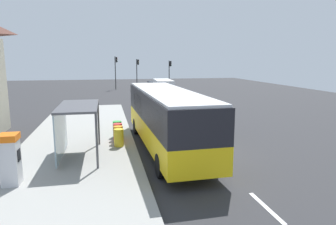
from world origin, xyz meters
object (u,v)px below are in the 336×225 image
at_px(recycling_bin_yellow, 119,138).
at_px(recycling_bin_orange, 118,135).
at_px(recycling_bin_green, 117,129).
at_px(bus_shelter, 72,118).
at_px(recycling_bin_red, 118,132).
at_px(traffic_light_near_side, 170,70).
at_px(traffic_light_far_side, 116,68).
at_px(bus, 166,116).
at_px(sedan_near, 154,86).
at_px(ticket_machine, 10,159).
at_px(traffic_light_median, 137,69).
at_px(white_van, 163,87).

bearing_deg(recycling_bin_yellow, recycling_bin_orange, 90.00).
relative_size(recycling_bin_green, bus_shelter, 0.24).
bearing_deg(recycling_bin_red, recycling_bin_yellow, -90.00).
bearing_deg(traffic_light_near_side, traffic_light_far_side, 174.69).
bearing_deg(bus, sedan_near, 82.30).
distance_m(ticket_machine, recycling_bin_red, 7.09).
distance_m(recycling_bin_yellow, traffic_light_median, 34.67).
bearing_deg(traffic_light_median, recycling_bin_yellow, -97.65).
xyz_separation_m(sedan_near, traffic_light_near_side, (3.20, 3.54, 2.28)).
height_order(sedan_near, recycling_bin_green, sedan_near).
distance_m(white_van, traffic_light_far_side, 13.75).
bearing_deg(ticket_machine, traffic_light_median, 77.20).
distance_m(recycling_bin_red, traffic_light_far_side, 32.20).
distance_m(traffic_light_far_side, traffic_light_median, 3.60).
xyz_separation_m(traffic_light_far_side, bus_shelter, (-3.31, -34.78, -1.36)).
relative_size(traffic_light_near_side, traffic_light_far_side, 0.88).
distance_m(traffic_light_near_side, bus_shelter, 36.03).
xyz_separation_m(ticket_machine, traffic_light_near_side, (13.87, 36.97, 1.90)).
bearing_deg(recycling_bin_yellow, ticket_machine, -133.99).
relative_size(recycling_bin_yellow, bus_shelter, 0.24).
xyz_separation_m(white_van, traffic_light_near_side, (3.30, 11.70, 1.72)).
relative_size(recycling_bin_red, recycling_bin_green, 1.00).
bearing_deg(ticket_machine, white_van, 67.31).
relative_size(bus, white_van, 2.10).
relative_size(traffic_light_near_side, bus_shelter, 1.15).
height_order(sedan_near, traffic_light_near_side, traffic_light_near_side).
distance_m(ticket_machine, traffic_light_median, 39.61).
distance_m(white_van, recycling_bin_green, 19.93).
relative_size(white_van, traffic_light_far_side, 1.01).
xyz_separation_m(recycling_bin_red, recycling_bin_green, (0.00, 0.70, 0.00)).
xyz_separation_m(recycling_bin_green, traffic_light_far_side, (1.10, 31.36, 2.80)).
height_order(sedan_near, recycling_bin_orange, sedan_near).
relative_size(white_van, traffic_light_median, 1.10).
xyz_separation_m(sedan_near, recycling_bin_yellow, (-6.50, -29.13, -0.14)).
distance_m(sedan_near, recycling_bin_red, 28.48).
relative_size(recycling_bin_red, traffic_light_far_side, 0.18).
distance_m(traffic_light_near_side, traffic_light_far_side, 8.65).
height_order(recycling_bin_yellow, recycling_bin_green, same).
distance_m(recycling_bin_green, traffic_light_median, 32.59).
bearing_deg(traffic_light_median, bus_shelter, -100.84).
distance_m(recycling_bin_orange, bus_shelter, 3.33).
height_order(white_van, traffic_light_near_side, traffic_light_near_side).
bearing_deg(traffic_light_near_side, recycling_bin_red, -107.25).
xyz_separation_m(bus, recycling_bin_red, (-2.49, 1.96, -1.19)).
height_order(recycling_bin_green, bus_shelter, bus_shelter).
relative_size(bus, ticket_machine, 5.71).
bearing_deg(traffic_light_near_side, ticket_machine, -110.56).
distance_m(recycling_bin_yellow, recycling_bin_green, 2.10).
bearing_deg(traffic_light_far_side, bus_shelter, -95.44).
xyz_separation_m(recycling_bin_yellow, bus_shelter, (-2.21, -1.32, 1.44)).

